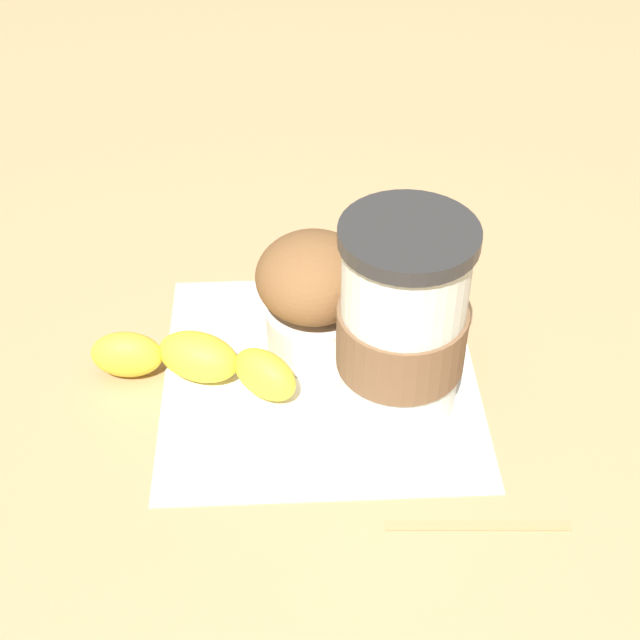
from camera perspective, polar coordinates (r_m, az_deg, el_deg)
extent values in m
plane|color=tan|center=(0.62, 0.00, -3.62)|extent=(3.00, 3.00, 0.00)
cube|color=white|center=(0.62, 0.00, -3.57)|extent=(0.24, 0.24, 0.00)
cylinder|color=silver|center=(0.56, 5.27, -0.34)|extent=(0.08, 0.08, 0.13)
cylinder|color=#2D2D2D|center=(0.52, 5.74, 5.39)|extent=(0.08, 0.08, 0.01)
cylinder|color=brown|center=(0.57, 5.22, -1.04)|extent=(0.08, 0.08, 0.04)
cylinder|color=white|center=(0.63, -0.50, -0.53)|extent=(0.07, 0.07, 0.04)
ellipsoid|color=brown|center=(0.60, -0.53, 2.77)|extent=(0.08, 0.08, 0.06)
ellipsoid|color=yellow|center=(0.60, -3.54, -3.50)|extent=(0.05, 0.05, 0.03)
ellipsoid|color=yellow|center=(0.61, -7.78, -2.34)|extent=(0.07, 0.06, 0.03)
ellipsoid|color=yellow|center=(0.62, -12.26, -2.18)|extent=(0.05, 0.04, 0.03)
cube|color=tan|center=(0.55, 10.10, -12.82)|extent=(0.11, 0.02, 0.00)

